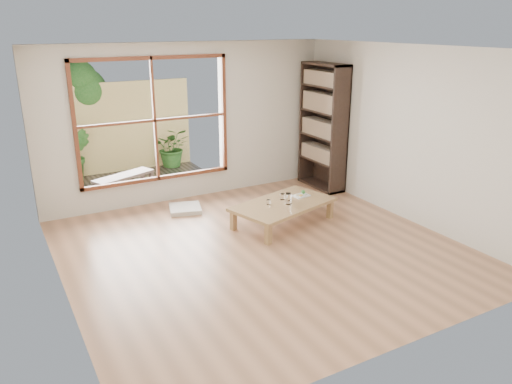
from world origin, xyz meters
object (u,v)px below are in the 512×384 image
(bookshelf, at_px, (323,127))
(food_tray, at_px, (301,195))
(low_table, at_px, (283,205))
(garden_bench, at_px, (124,178))

(bookshelf, height_order, food_tray, bookshelf)
(low_table, xyz_separation_m, food_tray, (0.41, 0.13, 0.06))
(low_table, bearing_deg, garden_bench, 109.60)
(bookshelf, bearing_deg, garden_bench, 159.38)
(food_tray, bearing_deg, low_table, -169.89)
(low_table, xyz_separation_m, garden_bench, (-1.74, 2.45, 0.02))
(bookshelf, xyz_separation_m, food_tray, (-1.17, -1.08, -0.76))
(food_tray, relative_size, garden_bench, 0.24)
(garden_bench, bearing_deg, bookshelf, -43.43)
(low_table, bearing_deg, food_tray, 1.72)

